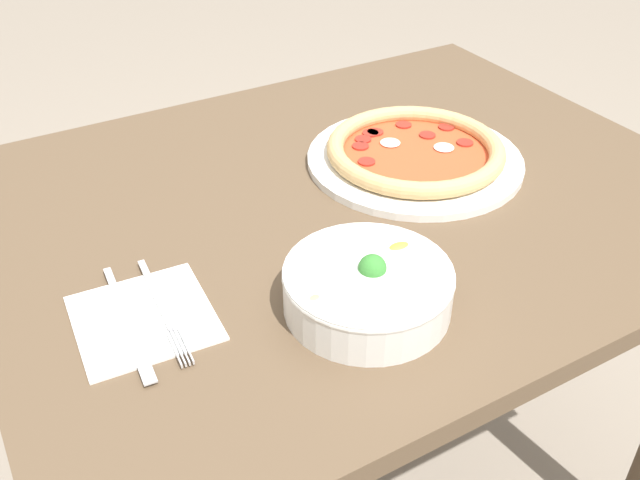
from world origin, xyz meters
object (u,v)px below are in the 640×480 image
Objects in this scene: pizza at (415,153)px; fork at (162,308)px; bowl at (367,286)px; knife at (125,316)px.

fork is at bearing 16.72° from pizza.
bowl is 0.99× the size of fork.
fork and knife have the same top height.
knife is (0.04, -0.01, -0.00)m from fork.
pizza reaches higher than knife.
knife is (0.50, 0.13, -0.01)m from pizza.
bowl is (0.25, 0.25, 0.01)m from pizza.
knife is at bearing -25.67° from bowl.
bowl reaches higher than fork.
pizza is 0.48m from fork.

